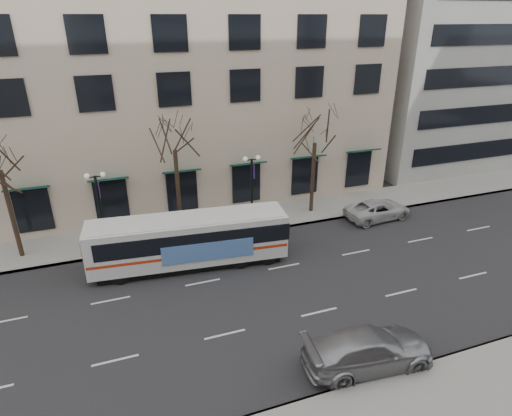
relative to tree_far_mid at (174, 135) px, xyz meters
name	(u,v)px	position (x,y,z in m)	size (l,w,h in m)	color
ground	(213,306)	(0.00, -8.80, -6.91)	(160.00, 160.00, 0.00)	black
sidewalk_far	(248,220)	(5.00, 0.20, -6.83)	(80.00, 4.00, 0.15)	gray
building_hotel	(119,40)	(-2.00, 12.20, 5.09)	(40.00, 20.00, 24.00)	#C8B298
tree_far_mid	(174,135)	(0.00, 0.00, 0.00)	(3.60, 3.60, 8.55)	black
tree_far_right	(316,130)	(10.00, 0.00, -0.48)	(3.60, 3.60, 8.06)	black
lamp_post_left	(100,207)	(-4.99, -0.60, -3.96)	(1.22, 0.45, 5.21)	black
lamp_post_right	(252,187)	(5.01, -0.60, -3.96)	(1.22, 0.45, 5.21)	black
city_bus	(190,239)	(-0.17, -4.38, -5.19)	(11.78, 3.66, 3.14)	silver
silver_car	(368,349)	(5.28, -15.00, -6.08)	(2.32, 5.71, 1.66)	#999AA0
white_pickup	(378,210)	(14.18, -2.60, -6.21)	(2.32, 5.04, 1.40)	#BABABA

